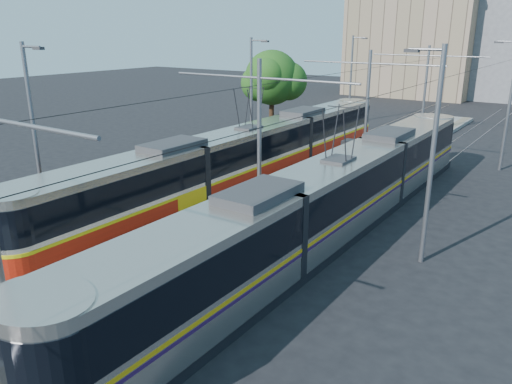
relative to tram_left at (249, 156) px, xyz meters
The scene contains 12 objects.
ground 12.88m from the tram_left, 73.62° to the right, with size 160.00×160.00×0.00m, color black.
platform 6.16m from the tram_left, 52.85° to the left, with size 4.00×50.00×0.30m, color gray.
tactile_strip_left 5.40m from the tram_left, 65.65° to the left, with size 0.70×50.00×0.01m, color gray.
tactile_strip_right 7.07m from the tram_left, 43.25° to the left, with size 0.70×50.00×0.01m, color gray.
rails 6.20m from the tram_left, 52.85° to the left, with size 8.71×70.00×0.03m.
tram_left is the anchor object (origin of this frame).
tram_right 8.10m from the tram_left, 27.22° to the right, with size 2.43×29.17×5.50m.
catenary 4.95m from the tram_left, 27.89° to the left, with size 9.20×70.00×7.00m.
street_lamps 9.78m from the tram_left, 67.64° to the left, with size 15.18×38.22×8.00m.
shelter 5.78m from the tram_left, 43.92° to the left, with size 0.62×0.99×2.15m.
tree 14.27m from the tram_left, 116.48° to the left, with size 4.81×4.45×6.99m.
building_left 48.44m from the tram_left, 97.63° to the left, with size 16.32×12.24×13.40m.
Camera 1 is at (12.19, -9.82, 8.41)m, focal length 35.00 mm.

